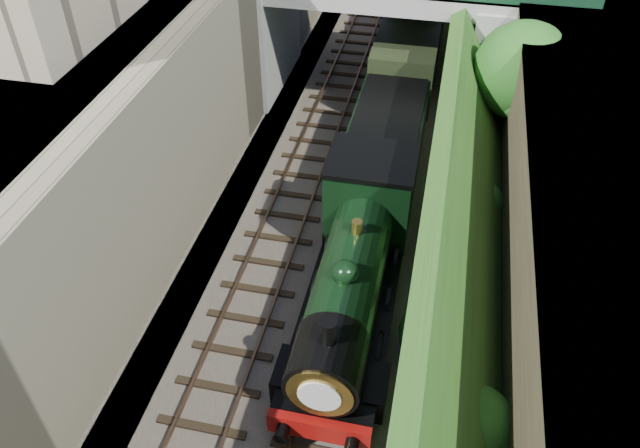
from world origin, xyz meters
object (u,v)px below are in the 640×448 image
Objects in this scene: tree at (524,72)px; tender at (386,146)px; road_bridge at (405,17)px; locomotive at (354,270)px.

tree reaches higher than tender.
locomotive is at bearing -88.97° from road_bridge.
tender is at bearing -87.88° from road_bridge.
tree is (4.97, -5.54, 0.57)m from road_bridge.
tree is at bearing 61.61° from locomotive.
tree is at bearing -48.11° from road_bridge.
road_bridge is 7.46m from tree.
tree is at bearing 16.07° from tender.
locomotive is 1.70× the size of tender.
tender is at bearing 90.00° from locomotive.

